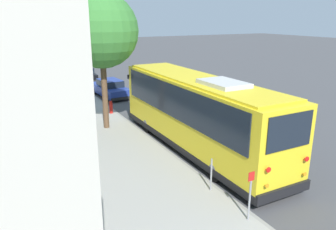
% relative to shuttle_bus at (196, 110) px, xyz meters
% --- Properties ---
extents(ground_plane, '(160.00, 160.00, 0.00)m').
position_rel_shuttle_bus_xyz_m(ground_plane, '(1.43, -0.50, -1.91)').
color(ground_plane, '#474749').
extents(sidewalk_slab, '(80.00, 4.26, 0.15)m').
position_rel_shuttle_bus_xyz_m(sidewalk_slab, '(1.43, 3.65, -1.83)').
color(sidewalk_slab, '#A3A099').
rests_on(sidewalk_slab, ground).
extents(curb_strip, '(80.00, 0.14, 0.15)m').
position_rel_shuttle_bus_xyz_m(curb_strip, '(1.43, 1.45, -1.83)').
color(curb_strip, gray).
rests_on(curb_strip, ground).
extents(shuttle_bus, '(11.00, 2.61, 3.56)m').
position_rel_shuttle_bus_xyz_m(shuttle_bus, '(0.00, 0.00, 0.00)').
color(shuttle_bus, yellow).
rests_on(shuttle_bus, ground).
extents(parked_sedan_blue, '(4.78, 2.03, 1.31)m').
position_rel_shuttle_bus_xyz_m(parked_sedan_blue, '(12.18, 0.20, -1.30)').
color(parked_sedan_blue, navy).
rests_on(parked_sedan_blue, ground).
extents(parked_sedan_black, '(4.35, 1.83, 1.31)m').
position_rel_shuttle_bus_xyz_m(parked_sedan_black, '(19.43, 0.35, -1.30)').
color(parked_sedan_black, black).
rests_on(parked_sedan_black, ground).
extents(parked_sedan_maroon, '(4.52, 2.02, 1.26)m').
position_rel_shuttle_bus_xyz_m(parked_sedan_maroon, '(26.43, 0.38, -1.33)').
color(parked_sedan_maroon, maroon).
rests_on(parked_sedan_maroon, ground).
extents(parked_sedan_gray, '(4.31, 1.91, 1.28)m').
position_rel_shuttle_bus_xyz_m(parked_sedan_gray, '(33.51, 0.37, -1.32)').
color(parked_sedan_gray, slate).
rests_on(parked_sedan_gray, ground).
extents(parked_sedan_navy, '(4.51, 2.00, 1.33)m').
position_rel_shuttle_bus_xyz_m(parked_sedan_navy, '(39.41, 0.35, -1.29)').
color(parked_sedan_navy, '#19234C').
rests_on(parked_sedan_navy, ground).
extents(street_tree, '(3.81, 3.81, 7.64)m').
position_rel_shuttle_bus_xyz_m(street_tree, '(4.63, 2.91, 3.65)').
color(street_tree, brown).
rests_on(street_tree, sidewalk_slab).
extents(sign_post_near, '(0.06, 0.22, 1.57)m').
position_rel_shuttle_bus_xyz_m(sign_post_near, '(-5.71, 1.75, -0.95)').
color(sign_post_near, gray).
rests_on(sign_post_near, sidewalk_slab).
extents(sign_post_far, '(0.06, 0.06, 1.20)m').
position_rel_shuttle_bus_xyz_m(sign_post_far, '(-3.76, 1.75, -1.16)').
color(sign_post_far, gray).
rests_on(sign_post_far, sidewalk_slab).
extents(fire_hydrant, '(0.22, 0.22, 0.81)m').
position_rel_shuttle_bus_xyz_m(fire_hydrant, '(7.04, 1.81, -1.36)').
color(fire_hydrant, red).
rests_on(fire_hydrant, sidewalk_slab).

